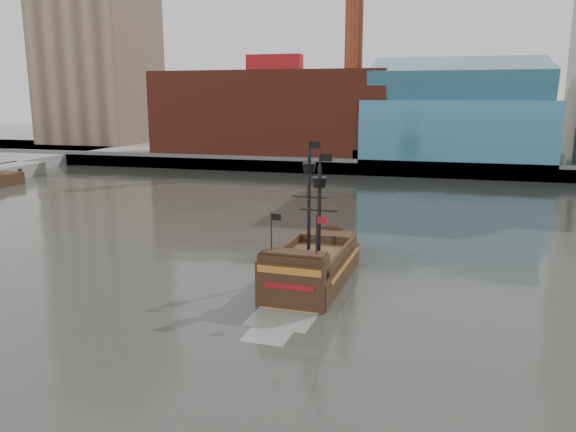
% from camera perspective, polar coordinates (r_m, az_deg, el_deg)
% --- Properties ---
extents(ground, '(400.00, 400.00, 0.00)m').
position_cam_1_polar(ground, '(32.11, -0.75, -10.93)').
color(ground, '#292C26').
rests_on(ground, ground).
extents(promenade_far, '(220.00, 60.00, 2.00)m').
position_cam_1_polar(promenade_far, '(121.22, 11.54, 6.32)').
color(promenade_far, slate).
rests_on(promenade_far, ground).
extents(seawall, '(220.00, 1.00, 2.60)m').
position_cam_1_polar(seawall, '(91.95, 10.21, 4.81)').
color(seawall, '#4C4C49').
rests_on(seawall, ground).
extents(skyline, '(149.00, 45.00, 62.00)m').
position_cam_1_polar(skyline, '(113.63, 14.52, 17.72)').
color(skyline, '#795F48').
rests_on(skyline, promenade_far).
extents(pirate_ship, '(4.81, 13.88, 10.28)m').
position_cam_1_polar(pirate_ship, '(38.46, 2.47, -5.53)').
color(pirate_ship, black).
rests_on(pirate_ship, ground).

